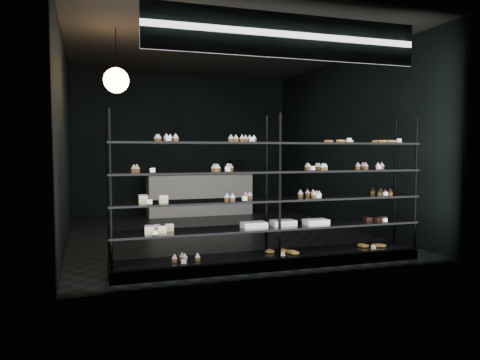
% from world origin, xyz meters
% --- Properties ---
extents(room, '(5.01, 6.01, 3.20)m').
position_xyz_m(room, '(0.00, 0.00, 1.60)').
color(room, black).
rests_on(room, ground).
extents(display_shelf, '(4.00, 0.50, 1.91)m').
position_xyz_m(display_shelf, '(-0.00, -2.45, 0.63)').
color(display_shelf, black).
rests_on(display_shelf, room).
extents(signage, '(3.30, 0.05, 0.50)m').
position_xyz_m(signage, '(0.00, -2.93, 2.75)').
color(signage, '#0D2044').
rests_on(signage, room).
extents(pendant_lamp, '(0.35, 0.35, 0.91)m').
position_xyz_m(pendant_lamp, '(-1.77, -0.97, 2.45)').
color(pendant_lamp, black).
rests_on(pendant_lamp, room).
extents(service_counter, '(2.44, 0.65, 1.23)m').
position_xyz_m(service_counter, '(0.26, 2.50, 0.50)').
color(service_counter, silver).
rests_on(service_counter, room).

